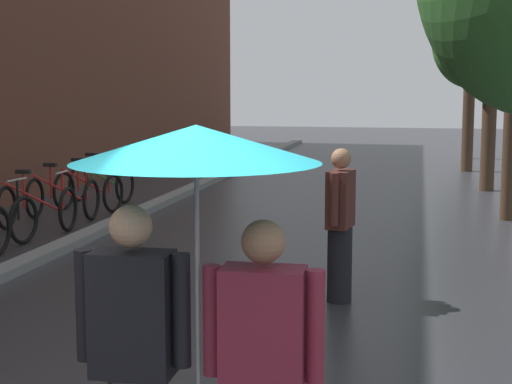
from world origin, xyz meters
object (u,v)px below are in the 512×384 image
at_px(parked_bicycle_7, 88,190).
at_px(couple_under_umbrella, 196,262).
at_px(parked_bicycle_5, 37,207).
at_px(street_tree_4, 472,9).
at_px(street_tree_5, 471,40).
at_px(pedestrian_walking_midground, 340,224).
at_px(parked_bicycle_6, 63,197).
at_px(parked_bicycle_8, 101,183).
at_px(street_tree_3, 494,2).

distance_m(parked_bicycle_7, couple_under_umbrella, 10.75).
relative_size(parked_bicycle_5, couple_under_umbrella, 0.54).
xyz_separation_m(street_tree_4, street_tree_5, (0.22, 3.76, -0.59)).
height_order(street_tree_4, parked_bicycle_5, street_tree_4).
height_order(street_tree_4, pedestrian_walking_midground, street_tree_4).
relative_size(parked_bicycle_6, couple_under_umbrella, 0.53).
relative_size(parked_bicycle_6, parked_bicycle_7, 0.96).
xyz_separation_m(parked_bicycle_6, parked_bicycle_8, (-0.14, 1.97, 0.00)).
distance_m(street_tree_5, parked_bicycle_5, 16.15).
height_order(street_tree_3, parked_bicycle_7, street_tree_3).
distance_m(parked_bicycle_8, couple_under_umbrella, 11.78).
bearing_deg(pedestrian_walking_midground, parked_bicycle_5, 148.63).
distance_m(street_tree_5, couple_under_umbrella, 21.85).
bearing_deg(parked_bicycle_8, parked_bicycle_6, -86.01).
bearing_deg(pedestrian_walking_midground, parked_bicycle_8, 130.75).
distance_m(parked_bicycle_7, parked_bicycle_8, 1.08).
xyz_separation_m(street_tree_4, pedestrian_walking_midground, (-2.02, -13.35, -3.42)).
xyz_separation_m(parked_bicycle_7, couple_under_umbrella, (4.83, -9.54, 1.04)).
bearing_deg(street_tree_4, parked_bicycle_6, -127.83).
xyz_separation_m(parked_bicycle_5, pedestrian_walking_midground, (5.06, -3.08, 0.45)).
bearing_deg(parked_bicycle_6, street_tree_5, 60.41).
height_order(street_tree_3, street_tree_4, street_tree_4).
distance_m(parked_bicycle_8, pedestrian_walking_midground, 8.09).
distance_m(parked_bicycle_6, parked_bicycle_8, 1.98).
bearing_deg(pedestrian_walking_midground, parked_bicycle_6, 141.09).
height_order(street_tree_4, street_tree_5, street_tree_4).
bearing_deg(parked_bicycle_8, street_tree_3, 23.88).
relative_size(parked_bicycle_5, parked_bicycle_8, 0.97).
bearing_deg(parked_bicycle_6, pedestrian_walking_midground, -38.91).
xyz_separation_m(street_tree_3, street_tree_4, (-0.21, 3.92, 0.23)).
xyz_separation_m(parked_bicycle_7, parked_bicycle_8, (-0.19, 1.06, 0.00)).
bearing_deg(couple_under_umbrella, street_tree_4, 82.78).
bearing_deg(pedestrian_walking_midground, street_tree_5, 82.57).
bearing_deg(parked_bicycle_8, street_tree_4, 44.79).
bearing_deg(pedestrian_walking_midground, couple_under_umbrella, -93.11).
bearing_deg(parked_bicycle_8, pedestrian_walking_midground, -49.25).
bearing_deg(street_tree_4, couple_under_umbrella, -97.22).
distance_m(parked_bicycle_5, parked_bicycle_7, 1.98).
bearing_deg(couple_under_umbrella, parked_bicycle_5, 122.48).
height_order(street_tree_4, parked_bicycle_6, street_tree_4).
bearing_deg(street_tree_3, pedestrian_walking_midground, -103.28).
bearing_deg(street_tree_4, parked_bicycle_8, -135.21).
height_order(parked_bicycle_6, couple_under_umbrella, couple_under_umbrella).
height_order(street_tree_5, parked_bicycle_5, street_tree_5).
height_order(parked_bicycle_7, parked_bicycle_8, same).
bearing_deg(parked_bicycle_8, parked_bicycle_7, -79.61).
relative_size(parked_bicycle_6, pedestrian_walking_midground, 0.69).
xyz_separation_m(street_tree_3, couple_under_umbrella, (-2.47, -13.92, -2.60)).
bearing_deg(street_tree_3, street_tree_4, 93.08).
xyz_separation_m(street_tree_4, parked_bicycle_8, (-7.29, -7.24, -3.87)).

